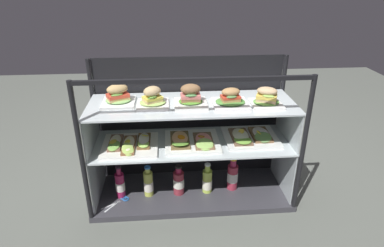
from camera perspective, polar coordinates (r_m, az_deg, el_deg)
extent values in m
cube|color=#585C54|center=(2.32, 0.00, -12.38)|extent=(6.00, 6.00, 0.02)
cube|color=#37373D|center=(2.30, 0.00, -11.80)|extent=(1.29, 0.47, 0.04)
cylinder|color=black|center=(1.93, -18.55, -5.78)|extent=(0.03, 0.03, 0.90)
cylinder|color=black|center=(2.03, 18.68, -4.29)|extent=(0.03, 0.03, 0.90)
cylinder|color=black|center=(2.31, -16.24, -0.18)|extent=(0.03, 0.03, 0.90)
cylinder|color=black|center=(2.39, 14.82, 0.86)|extent=(0.03, 0.03, 0.90)
cube|color=black|center=(1.70, 0.60, 7.54)|extent=(1.26, 0.02, 0.02)
cube|color=black|center=(2.27, -0.46, 0.92)|extent=(1.24, 0.01, 0.86)
cube|color=silver|center=(2.23, -16.08, -8.03)|extent=(0.01, 0.41, 0.36)
cube|color=silver|center=(2.31, 15.47, -6.71)|extent=(0.01, 0.41, 0.36)
cube|color=silver|center=(2.09, 0.00, -3.40)|extent=(1.25, 0.43, 0.01)
cube|color=silver|center=(2.08, -17.11, -0.70)|extent=(0.01, 0.41, 0.25)
cube|color=silver|center=(2.17, 16.42, 0.43)|extent=(0.01, 0.41, 0.25)
cube|color=silver|center=(1.98, 0.00, 3.32)|extent=(1.25, 0.43, 0.01)
cube|color=white|center=(2.02, -12.60, 3.54)|extent=(0.19, 0.19, 0.02)
ellipsoid|color=#80B664|center=(2.01, -12.65, 3.99)|extent=(0.15, 0.13, 0.02)
cube|color=tan|center=(2.01, -12.68, 4.27)|extent=(0.14, 0.12, 0.02)
cube|color=#CE452F|center=(2.00, -12.73, 4.78)|extent=(0.15, 0.12, 0.02)
ellipsoid|color=#64993E|center=(1.97, -12.89, 4.83)|extent=(0.08, 0.06, 0.02)
ellipsoid|color=tan|center=(1.99, -12.84, 5.85)|extent=(0.15, 0.12, 0.06)
cube|color=white|center=(1.96, -6.80, 3.28)|extent=(0.19, 0.19, 0.01)
ellipsoid|color=#9AC062|center=(1.95, -6.82, 3.69)|extent=(0.15, 0.13, 0.02)
cube|color=#DFBB83|center=(1.95, -6.84, 4.01)|extent=(0.13, 0.11, 0.02)
cube|color=#E1D14E|center=(1.94, -6.87, 4.50)|extent=(0.13, 0.12, 0.02)
ellipsoid|color=#639938|center=(1.91, -6.92, 4.46)|extent=(0.07, 0.05, 0.02)
ellipsoid|color=tan|center=(1.93, -6.93, 5.55)|extent=(0.13, 0.12, 0.06)
cube|color=white|center=(1.95, -0.25, 3.45)|extent=(0.19, 0.19, 0.02)
ellipsoid|color=#52912F|center=(1.95, -0.25, 3.91)|extent=(0.14, 0.12, 0.02)
cube|color=#996E46|center=(1.94, -0.26, 4.24)|extent=(0.11, 0.07, 0.02)
cube|color=#D7756D|center=(1.94, -0.26, 4.81)|extent=(0.12, 0.08, 0.02)
ellipsoid|color=#4E8749|center=(1.90, -0.18, 4.88)|extent=(0.07, 0.03, 0.01)
ellipsoid|color=brown|center=(1.92, -0.26, 5.98)|extent=(0.12, 0.08, 0.06)
cube|color=white|center=(1.97, 6.63, 3.41)|extent=(0.21, 0.21, 0.01)
ellipsoid|color=#4F903D|center=(1.96, 6.65, 3.80)|extent=(0.18, 0.15, 0.01)
cube|color=tan|center=(1.96, 6.67, 4.13)|extent=(0.11, 0.08, 0.02)
cube|color=#D24229|center=(1.95, 6.69, 4.62)|extent=(0.12, 0.08, 0.01)
ellipsoid|color=#548243|center=(1.92, 6.88, 4.61)|extent=(0.07, 0.03, 0.02)
ellipsoid|color=#A77C4C|center=(1.94, 6.74, 5.47)|extent=(0.12, 0.08, 0.05)
cube|color=white|center=(2.01, 12.69, 3.36)|extent=(0.18, 0.18, 0.01)
ellipsoid|color=#66A548|center=(2.00, 12.73, 3.70)|extent=(0.15, 0.13, 0.01)
cube|color=#E5BC89|center=(2.00, 12.76, 4.02)|extent=(0.14, 0.11, 0.02)
cube|color=#E1C14E|center=(1.99, 12.82, 4.60)|extent=(0.14, 0.12, 0.02)
ellipsoid|color=#96C454|center=(1.95, 13.14, 4.65)|extent=(0.07, 0.05, 0.02)
ellipsoid|color=tan|center=(1.98, 12.91, 5.52)|extent=(0.14, 0.12, 0.05)
cube|color=white|center=(2.07, -10.67, -3.75)|extent=(0.34, 0.31, 0.02)
cube|color=brown|center=(2.09, -13.12, -3.28)|extent=(0.08, 0.21, 0.01)
ellipsoid|color=#7BB24C|center=(2.03, -13.38, -3.78)|extent=(0.09, 0.11, 0.03)
ellipsoid|color=#F0E7C5|center=(2.08, -13.16, -2.93)|extent=(0.07, 0.16, 0.01)
cylinder|color=yellow|center=(2.06, -13.54, -3.06)|extent=(0.05, 0.05, 0.02)
cube|color=brown|center=(2.05, -10.86, -3.70)|extent=(0.08, 0.24, 0.01)
ellipsoid|color=#A4C258|center=(1.98, -11.08, -4.38)|extent=(0.10, 0.13, 0.04)
ellipsoid|color=#F4E4C3|center=(2.04, -10.90, -3.35)|extent=(0.07, 0.19, 0.02)
cylinder|color=yellow|center=(2.04, -11.13, -3.12)|extent=(0.05, 0.05, 0.02)
cube|color=brown|center=(2.08, -8.32, -2.97)|extent=(0.08, 0.20, 0.01)
ellipsoid|color=#A1D45A|center=(2.02, -8.44, -3.47)|extent=(0.08, 0.11, 0.02)
ellipsoid|color=white|center=(2.08, -8.35, -2.58)|extent=(0.07, 0.16, 0.02)
cylinder|color=#F1E549|center=(2.08, -8.16, -2.05)|extent=(0.06, 0.06, 0.02)
cube|color=white|center=(2.08, -0.03, -3.14)|extent=(0.34, 0.31, 0.02)
cube|color=brown|center=(2.07, -2.11, -2.88)|extent=(0.12, 0.23, 0.01)
ellipsoid|color=#659C36|center=(2.00, -2.02, -3.49)|extent=(0.11, 0.12, 0.05)
ellipsoid|color=#E5A978|center=(2.06, -2.12, -2.48)|extent=(0.10, 0.18, 0.02)
cylinder|color=orange|center=(2.04, -1.86, -2.37)|extent=(0.05, 0.05, 0.01)
cube|color=brown|center=(2.06, 2.01, -3.02)|extent=(0.12, 0.22, 0.01)
ellipsoid|color=#95C05B|center=(2.00, 2.23, -3.62)|extent=(0.11, 0.11, 0.04)
ellipsoid|color=pink|center=(2.05, 2.02, -2.72)|extent=(0.10, 0.18, 0.01)
cylinder|color=orange|center=(2.07, 1.62, -2.25)|extent=(0.06, 0.06, 0.02)
cube|color=white|center=(2.16, 10.09, -2.37)|extent=(0.34, 0.31, 0.02)
cube|color=brown|center=(2.13, 8.37, -2.27)|extent=(0.12, 0.23, 0.01)
ellipsoid|color=#75AD40|center=(2.06, 8.80, -2.87)|extent=(0.13, 0.14, 0.02)
ellipsoid|color=#F1EDCB|center=(2.12, 8.40, -1.93)|extent=(0.10, 0.19, 0.02)
cylinder|color=yellow|center=(2.14, 8.49, -1.40)|extent=(0.05, 0.05, 0.03)
cube|color=brown|center=(2.17, 11.76, -1.90)|extent=(0.12, 0.21, 0.02)
ellipsoid|color=#5E8647|center=(2.11, 12.24, -2.33)|extent=(0.12, 0.12, 0.04)
ellipsoid|color=silver|center=(2.17, 11.80, -1.55)|extent=(0.10, 0.17, 0.01)
cylinder|color=yellow|center=(2.14, 11.64, -1.57)|extent=(0.05, 0.05, 0.03)
cylinder|color=#961D47|center=(2.23, -12.33, -10.43)|extent=(0.06, 0.06, 0.17)
cylinder|color=silver|center=(2.24, -12.32, -10.55)|extent=(0.06, 0.06, 0.06)
cylinder|color=#A2214A|center=(2.17, -12.60, -8.08)|extent=(0.03, 0.03, 0.05)
cylinder|color=black|center=(2.16, -12.67, -7.40)|extent=(0.03, 0.03, 0.02)
cylinder|color=#BEC852|center=(2.22, -7.56, -10.30)|extent=(0.06, 0.06, 0.17)
cylinder|color=silver|center=(2.22, -7.53, -10.63)|extent=(0.06, 0.06, 0.07)
cylinder|color=#BFC94E|center=(2.16, -7.71, -8.07)|extent=(0.03, 0.03, 0.03)
cylinder|color=#2F6AB8|center=(2.15, -7.75, -7.57)|extent=(0.04, 0.04, 0.01)
cylinder|color=maroon|center=(2.22, -2.32, -10.24)|extent=(0.07, 0.07, 0.16)
cylinder|color=silver|center=(2.22, -2.32, -10.20)|extent=(0.07, 0.07, 0.06)
cylinder|color=#9E1E3F|center=(2.16, -2.37, -8.08)|extent=(0.04, 0.04, 0.04)
cylinder|color=black|center=(2.15, -2.38, -7.50)|extent=(0.04, 0.04, 0.01)
cylinder|color=#BCD653|center=(2.23, 2.66, -9.95)|extent=(0.06, 0.06, 0.16)
cylinder|color=white|center=(2.25, 2.65, -10.40)|extent=(0.06, 0.06, 0.06)
cylinder|color=#B4D748|center=(2.18, 2.71, -7.75)|extent=(0.03, 0.03, 0.04)
cylinder|color=silver|center=(2.16, 2.72, -7.15)|extent=(0.04, 0.04, 0.01)
cylinder|color=#9F2C3F|center=(2.27, 7.01, -9.16)|extent=(0.07, 0.07, 0.18)
cylinder|color=silver|center=(2.27, 7.01, -9.10)|extent=(0.07, 0.07, 0.07)
cylinder|color=#9F224A|center=(2.21, 7.16, -6.75)|extent=(0.04, 0.04, 0.05)
cylinder|color=gold|center=(2.20, 7.20, -6.09)|extent=(0.04, 0.04, 0.01)
cube|color=silver|center=(2.21, -13.65, -13.81)|extent=(0.09, 0.11, 0.00)
torus|color=#2B5E9D|center=(2.26, -11.74, -12.47)|extent=(0.06, 0.06, 0.01)
cube|color=silver|center=(2.22, -13.89, -13.61)|extent=(0.12, 0.08, 0.00)
torus|color=#2157A1|center=(2.25, -11.42, -12.70)|extent=(0.06, 0.06, 0.01)
cylinder|color=silver|center=(2.23, -12.80, -13.19)|extent=(0.01, 0.01, 0.01)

